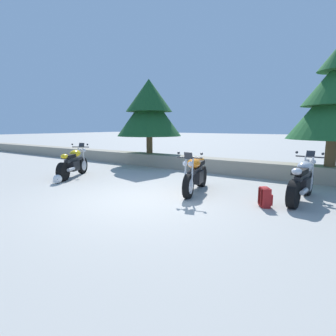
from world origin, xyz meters
The scene contains 9 objects.
ground_plane centered at (0.00, 0.00, 0.00)m, with size 120.00×120.00×0.00m, color #A3A099.
stone_wall centered at (0.00, 4.80, 0.28)m, with size 36.00×0.80×0.55m, color gray.
motorcycle_yellow_near_left centered at (-3.91, 1.05, 0.49)m, with size 1.13×1.92×1.18m.
motorcycle_orange_centre centered at (0.78, 1.50, 0.49)m, with size 0.83×2.04×1.18m.
motorcycle_silver_far_right centered at (3.35, 2.15, 0.49)m, with size 0.67×2.07×1.18m.
rider_backpack centered at (2.74, 1.16, 0.24)m, with size 0.34×0.35×0.47m.
rider_helmet centered at (-3.41, 0.04, 0.14)m, with size 0.28×0.28×0.28m.
pine_tree_far_left centered at (-3.52, 4.99, 2.59)m, with size 2.97×2.97×3.39m.
pine_tree_mid_left centered at (3.79, 4.86, 2.61)m, with size 2.72×2.72×3.71m.
Camera 1 is at (4.13, -4.86, 1.80)m, focal length 28.24 mm.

